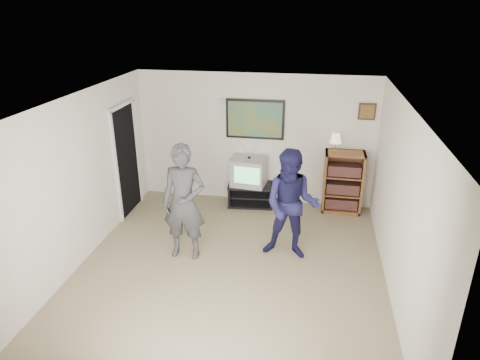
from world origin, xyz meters
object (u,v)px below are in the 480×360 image
(person_tall, at_px, (184,203))
(bookshelf, at_px, (343,182))
(media_stand, at_px, (251,194))
(crt_television, at_px, (249,171))
(person_short, at_px, (291,205))

(person_tall, bearing_deg, bookshelf, 38.22)
(bookshelf, xyz_separation_m, person_tall, (-2.44, -2.00, 0.32))
(media_stand, distance_m, bookshelf, 1.76)
(media_stand, relative_size, crt_television, 1.45)
(media_stand, distance_m, person_short, 2.00)
(bookshelf, height_order, person_short, person_short)
(media_stand, xyz_separation_m, person_tall, (-0.72, -1.95, 0.69))
(media_stand, distance_m, crt_television, 0.48)
(media_stand, bearing_deg, bookshelf, -3.29)
(bookshelf, bearing_deg, media_stand, -178.34)
(crt_television, bearing_deg, person_tall, -103.37)
(crt_television, bearing_deg, person_short, -55.78)
(crt_television, height_order, person_tall, person_tall)
(media_stand, relative_size, person_tall, 0.50)
(crt_television, xyz_separation_m, person_tall, (-0.68, -1.95, 0.21))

